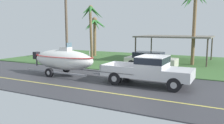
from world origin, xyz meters
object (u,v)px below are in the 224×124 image
object	(u,v)px
palm_tree_near_right	(91,17)
palm_tree_mid	(195,6)
palm_tree_near_left	(95,27)
pickup_truck_towing	(152,69)
carport_awning	(175,37)
parked_sedan_far	(150,60)
utility_pole	(66,16)
boat_on_trailer	(63,60)

from	to	relation	value
palm_tree_near_right	palm_tree_mid	xyz separation A→B (m)	(11.11, 0.38, 0.78)
palm_tree_near_left	palm_tree_mid	size ratio (longest dim) A/B	0.69
pickup_truck_towing	palm_tree_near_left	size ratio (longest dim) A/B	1.17
carport_awning	palm_tree_near_left	world-z (taller)	palm_tree_near_left
parked_sedan_far	palm_tree_near_left	bearing A→B (deg)	150.34
utility_pole	pickup_truck_towing	bearing A→B (deg)	-22.53
utility_pole	carport_awning	bearing A→B (deg)	41.05
pickup_truck_towing	palm_tree_near_right	size ratio (longest dim) A/B	0.94
boat_on_trailer	palm_tree_near_right	world-z (taller)	palm_tree_near_right
carport_awning	parked_sedan_far	bearing A→B (deg)	-102.51
palm_tree_mid	utility_pole	size ratio (longest dim) A/B	0.80
pickup_truck_towing	palm_tree_near_right	world-z (taller)	palm_tree_near_right
palm_tree_near_left	palm_tree_mid	distance (m)	12.44
carport_awning	utility_pole	xyz separation A→B (m)	(-8.49, -7.39, 2.04)
carport_awning	palm_tree_near_left	size ratio (longest dim) A/B	1.50
boat_on_trailer	palm_tree_near_left	xyz separation A→B (m)	(-4.35, 11.57, 2.48)
pickup_truck_towing	carport_awning	bearing A→B (deg)	95.57
parked_sedan_far	palm_tree_mid	bearing A→B (deg)	43.70
parked_sedan_far	utility_pole	world-z (taller)	utility_pole
pickup_truck_towing	palm_tree_mid	xyz separation A→B (m)	(0.95, 9.47, 4.51)
boat_on_trailer	palm_tree_near_left	bearing A→B (deg)	110.59
boat_on_trailer	parked_sedan_far	xyz separation A→B (m)	(4.63, 6.46, -0.51)
pickup_truck_towing	palm_tree_near_right	bearing A→B (deg)	138.17
palm_tree_mid	pickup_truck_towing	bearing A→B (deg)	-95.72
palm_tree_near_left	utility_pole	world-z (taller)	utility_pole
boat_on_trailer	utility_pole	bearing A→B (deg)	124.82
carport_awning	utility_pole	distance (m)	11.44
boat_on_trailer	parked_sedan_far	distance (m)	7.97
pickup_truck_towing	parked_sedan_far	xyz separation A→B (m)	(-2.20, 6.46, -0.35)
carport_awning	palm_tree_near_left	bearing A→B (deg)	178.85
parked_sedan_far	palm_tree_near_right	world-z (taller)	palm_tree_near_right
carport_awning	pickup_truck_towing	bearing A→B (deg)	-84.43
pickup_truck_towing	palm_tree_near_left	bearing A→B (deg)	133.99
pickup_truck_towing	palm_tree_near_right	distance (m)	14.13
palm_tree_near_left	palm_tree_near_right	distance (m)	2.89
parked_sedan_far	utility_pole	size ratio (longest dim) A/B	0.51
utility_pole	boat_on_trailer	bearing A→B (deg)	-55.18
pickup_truck_towing	parked_sedan_far	size ratio (longest dim) A/B	1.26
parked_sedan_far	pickup_truck_towing	bearing A→B (deg)	-71.21
boat_on_trailer	carport_awning	size ratio (longest dim) A/B	0.87
boat_on_trailer	palm_tree_mid	world-z (taller)	palm_tree_mid
pickup_truck_towing	palm_tree_mid	world-z (taller)	palm_tree_mid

